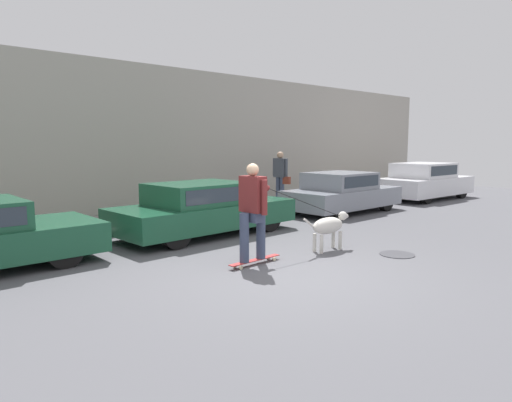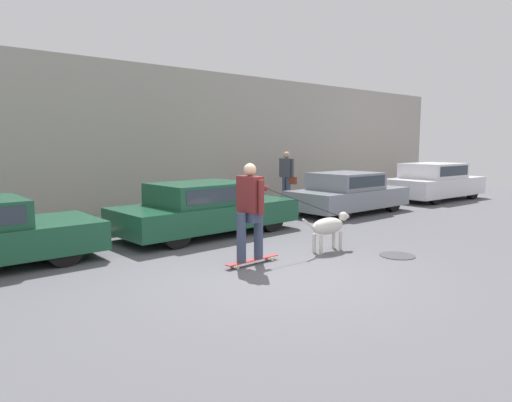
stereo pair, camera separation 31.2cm
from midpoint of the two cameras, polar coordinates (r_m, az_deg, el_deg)
ground_plane at (r=7.45m, az=2.11°, el=-9.11°), size 36.00×36.00×0.00m
back_wall at (r=13.26m, az=-20.08°, el=7.15°), size 32.00×0.30×4.36m
sidewalk_curb at (r=12.14m, az=-17.17°, el=-2.70°), size 30.00×2.46×0.14m
parked_car_1 at (r=10.54m, az=-7.46°, el=-1.03°), size 4.35×1.95×1.21m
parked_car_2 at (r=14.09m, az=10.07°, el=0.97°), size 3.93×1.80×1.23m
parked_car_3 at (r=18.34m, az=19.89°, el=2.28°), size 4.22×1.93×1.37m
dog at (r=9.03m, az=8.10°, el=-3.12°), size 1.26×0.35×0.73m
skateboarder at (r=7.78m, az=-1.48°, el=-0.89°), size 2.77×0.66×1.76m
pedestrian_with_bag at (r=14.99m, az=2.49°, el=3.33°), size 0.26×0.70×1.69m
manhole_cover at (r=9.03m, az=16.28°, el=-6.43°), size 0.65×0.65×0.01m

